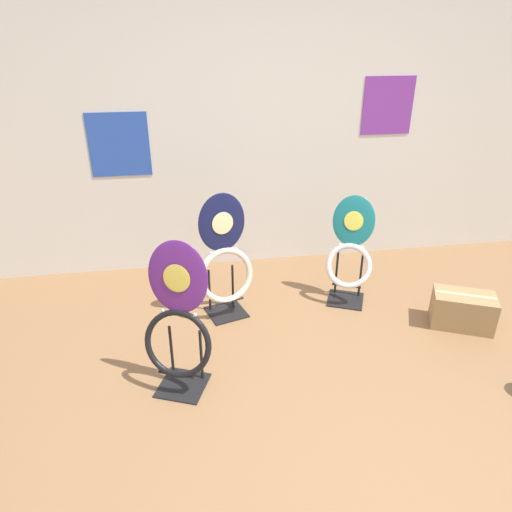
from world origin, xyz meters
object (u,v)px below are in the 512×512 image
at_px(toilet_seat_display_navy_moon, 225,262).
at_px(storage_box, 463,310).
at_px(toilet_seat_display_purple_note, 178,323).
at_px(toilet_seat_display_teal_sax, 350,254).

bearing_deg(toilet_seat_display_navy_moon, storage_box, -14.85).
distance_m(toilet_seat_display_purple_note, toilet_seat_display_navy_moon, 0.85).
relative_size(toilet_seat_display_teal_sax, storage_box, 1.71).
relative_size(toilet_seat_display_purple_note, toilet_seat_display_teal_sax, 1.12).
xyz_separation_m(toilet_seat_display_purple_note, storage_box, (2.06, 0.32, -0.33)).
height_order(toilet_seat_display_purple_note, storage_box, toilet_seat_display_purple_note).
bearing_deg(storage_box, toilet_seat_display_purple_note, -171.20).
bearing_deg(storage_box, toilet_seat_display_teal_sax, 144.78).
distance_m(toilet_seat_display_navy_moon, toilet_seat_display_teal_sax, 1.00).
bearing_deg(toilet_seat_display_purple_note, storage_box, 8.80).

